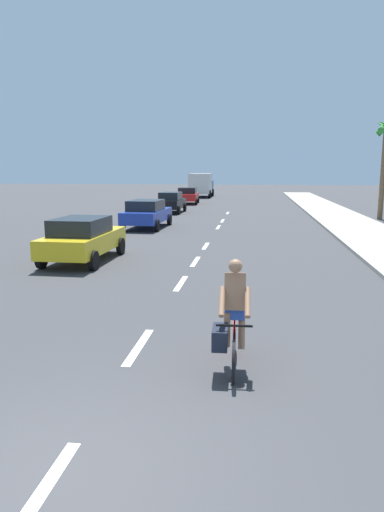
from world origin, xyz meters
TOP-DOWN VIEW (x-y plane):
  - ground_plane at (0.00, 20.00)m, footprint 160.00×160.00m
  - sidewalk_strip at (7.68, 22.00)m, footprint 3.60×80.00m
  - lane_stripe_0 at (0.00, -0.29)m, footprint 0.16×1.80m
  - lane_stripe_1 at (0.00, 3.70)m, footprint 0.16×1.80m
  - lane_stripe_2 at (0.00, 8.57)m, footprint 0.16×1.80m
  - lane_stripe_3 at (0.00, 11.81)m, footprint 0.16×1.80m
  - lane_stripe_4 at (0.00, 15.25)m, footprint 0.16×1.80m
  - lane_stripe_5 at (0.00, 21.89)m, footprint 0.16×1.80m
  - lane_stripe_6 at (0.00, 25.30)m, footprint 0.16×1.80m
  - lane_stripe_7 at (0.00, 30.80)m, footprint 0.16×1.80m
  - cyclist at (1.73, 2.98)m, footprint 0.63×1.71m
  - parked_car_yellow at (-3.97, 11.34)m, footprint 2.03×4.32m
  - parked_car_blue at (-3.95, 21.05)m, footprint 2.19×4.56m
  - parked_car_black at (-4.30, 30.42)m, footprint 1.89×3.98m
  - parked_car_red at (-4.40, 39.87)m, footprint 2.22×4.47m
  - delivery_truck at (-4.44, 51.28)m, footprint 2.71×6.25m

SIDE VIEW (x-z plane):
  - ground_plane at x=0.00m, z-range 0.00..0.00m
  - lane_stripe_0 at x=0.00m, z-range 0.00..0.01m
  - lane_stripe_1 at x=0.00m, z-range 0.00..0.01m
  - lane_stripe_2 at x=0.00m, z-range 0.00..0.01m
  - lane_stripe_3 at x=0.00m, z-range 0.00..0.01m
  - lane_stripe_4 at x=0.00m, z-range 0.00..0.01m
  - lane_stripe_5 at x=0.00m, z-range 0.00..0.01m
  - lane_stripe_6 at x=0.00m, z-range 0.00..0.01m
  - lane_stripe_7 at x=0.00m, z-range 0.00..0.01m
  - sidewalk_strip at x=7.68m, z-range 0.00..0.14m
  - cyclist at x=1.73m, z-range -0.08..1.74m
  - parked_car_black at x=-4.30m, z-range 0.05..1.62m
  - parked_car_yellow at x=-3.97m, z-range 0.05..1.62m
  - parked_car_red at x=-4.40m, z-range 0.06..1.63m
  - parked_car_blue at x=-3.95m, z-range 0.06..1.63m
  - delivery_truck at x=-4.44m, z-range 0.10..2.90m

